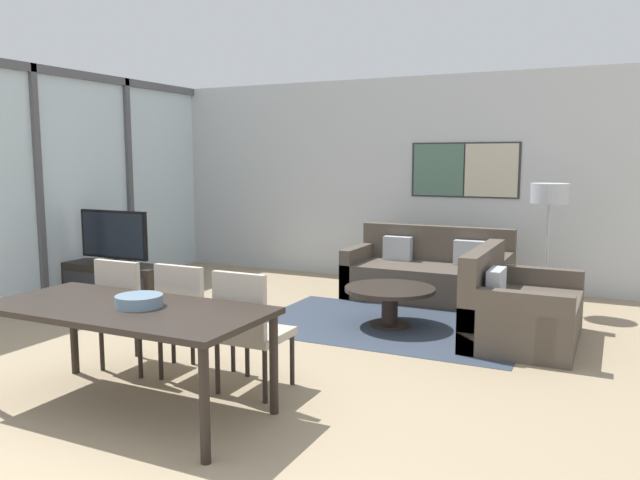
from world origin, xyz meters
name	(u,v)px	position (x,y,z in m)	size (l,w,h in m)	color
ground_plane	(45,479)	(0.00, 0.00, 0.00)	(24.00, 24.00, 0.00)	#9E896B
wall_back	(407,180)	(0.02, 6.11, 1.40)	(8.19, 0.09, 2.80)	silver
window_wall_left	(36,173)	(-3.59, 3.05, 1.53)	(0.07, 6.11, 2.80)	silver
area_rug	(389,325)	(0.63, 3.72, 0.00)	(2.69, 1.77, 0.01)	#333D4C
tv_console	(116,280)	(-2.89, 3.54, 0.20)	(1.40, 0.45, 0.41)	black
television	(114,238)	(-2.89, 3.55, 0.74)	(1.03, 0.20, 0.66)	#2D2D33
sofa_main	(429,276)	(0.63, 5.16, 0.28)	(1.92, 0.95, 0.86)	#51473D
sofa_side	(515,311)	(1.85, 3.77, 0.28)	(0.95, 1.41, 0.86)	#51473D
coffee_table	(390,297)	(0.63, 3.72, 0.30)	(0.92, 0.92, 0.40)	black
dining_table	(126,316)	(-0.25, 0.91, 0.66)	(1.95, 0.89, 0.73)	black
dining_chair_left	(130,309)	(-0.82, 1.55, 0.51)	(0.46, 0.46, 0.91)	#B2A899
dining_chair_centre	(190,315)	(-0.25, 1.59, 0.51)	(0.46, 0.46, 0.91)	#B2A899
dining_chair_right	(249,326)	(0.32, 1.54, 0.51)	(0.46, 0.46, 0.91)	#B2A899
fruit_bowl	(139,300)	(-0.16, 0.94, 0.77)	(0.31, 0.31, 0.08)	slate
floor_lamp	(550,201)	(1.99, 5.06, 1.24)	(0.41, 0.41, 1.43)	#2D2D33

